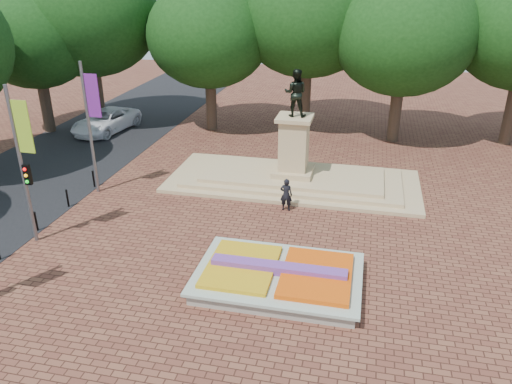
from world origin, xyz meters
TOP-DOWN VIEW (x-y plane):
  - ground at (0.00, 0.00)m, footprint 90.00×90.00m
  - asphalt_street at (-15.00, 5.00)m, footprint 9.00×90.00m
  - flower_bed at (1.03, -2.00)m, footprint 6.30×4.30m
  - monument at (0.00, 8.00)m, footprint 14.00×6.00m
  - tree_row_back at (2.33, 18.00)m, footprint 44.80×8.80m
  - banner_poles at (-10.08, -1.31)m, footprint 0.88×11.17m
  - bollard_row at (-10.70, -1.50)m, footprint 0.12×13.12m
  - van at (-15.05, 14.65)m, footprint 3.57×6.22m
  - pedestrian at (0.20, 4.50)m, footprint 0.64×0.43m

SIDE VIEW (x-z plane):
  - ground at x=0.00m, z-range 0.00..0.00m
  - asphalt_street at x=-15.00m, z-range 0.00..0.02m
  - flower_bed at x=1.03m, z-range -0.08..0.83m
  - bollard_row at x=-10.70m, z-range 0.04..1.02m
  - van at x=-15.05m, z-range 0.00..1.64m
  - pedestrian at x=0.20m, z-range 0.00..1.70m
  - monument at x=0.00m, z-range -2.32..4.09m
  - banner_poles at x=-10.08m, z-range 0.38..7.38m
  - tree_row_back at x=2.33m, z-range 1.46..11.89m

